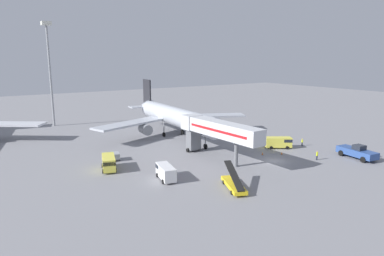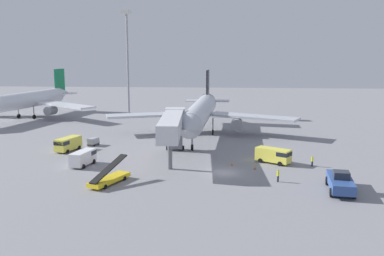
{
  "view_description": "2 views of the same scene",
  "coord_description": "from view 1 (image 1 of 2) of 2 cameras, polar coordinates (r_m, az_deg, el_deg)",
  "views": [
    {
      "loc": [
        -45.63,
        -41.84,
        18.52
      ],
      "look_at": [
        -5.58,
        18.92,
        3.6
      ],
      "focal_mm": 31.81,
      "sensor_mm": 36.0,
      "label": 1
    },
    {
      "loc": [
        -0.26,
        -59.67,
        17.03
      ],
      "look_at": [
        -5.7,
        15.26,
        3.74
      ],
      "focal_mm": 40.2,
      "sensor_mm": 36.0,
      "label": 2
    }
  ],
  "objects": [
    {
      "name": "baggage_cart_mid_center",
      "position": [
        64.69,
        -12.68,
        -4.62
      ],
      "size": [
        1.81,
        2.49,
        1.39
      ],
      "color": "#38383D",
      "rests_on": "ground"
    },
    {
      "name": "jet_bridge",
      "position": [
        63.0,
        3.85,
        -0.3
      ],
      "size": [
        4.2,
        19.96,
        7.39
      ],
      "color": "silver",
      "rests_on": "ground"
    },
    {
      "name": "ground_plane",
      "position": [
        64.62,
        13.55,
        -5.4
      ],
      "size": [
        300.0,
        300.0,
        0.0
      ],
      "primitive_type": "plane",
      "color": "gray"
    },
    {
      "name": "service_van_rear_left",
      "position": [
        73.69,
        14.39,
        -2.28
      ],
      "size": [
        5.62,
        4.66,
        2.31
      ],
      "color": "#E5DB4C",
      "rests_on": "ground"
    },
    {
      "name": "belt_loader_truck",
      "position": [
        50.12,
        7.01,
        -9.24
      ],
      "size": [
        4.44,
        7.07,
        3.25
      ],
      "color": "yellow",
      "rests_on": "ground"
    },
    {
      "name": "airplane_at_gate",
      "position": [
        81.9,
        -3.01,
        1.95
      ],
      "size": [
        40.38,
        42.33,
        12.81
      ],
      "color": "#B7BCC6",
      "rests_on": "ground"
    },
    {
      "name": "service_van_far_right",
      "position": [
        59.17,
        -13.79,
        -5.63
      ],
      "size": [
        3.48,
        5.65,
        2.37
      ],
      "color": "#E5DB4C",
      "rests_on": "ground"
    },
    {
      "name": "service_van_far_left",
      "position": [
        53.41,
        -4.46,
        -7.27
      ],
      "size": [
        2.89,
        5.36,
        2.26
      ],
      "color": "white",
      "rests_on": "ground"
    },
    {
      "name": "apron_light_mast",
      "position": [
        101.2,
        -22.9,
        11.11
      ],
      "size": [
        2.4,
        2.4,
        28.12
      ],
      "color": "#93969B",
      "rests_on": "ground"
    },
    {
      "name": "safety_cone_bravo",
      "position": [
        69.24,
        14.81,
        -4.11
      ],
      "size": [
        0.32,
        0.32,
        0.5
      ],
      "color": "black",
      "rests_on": "ground"
    },
    {
      "name": "safety_cone_alpha",
      "position": [
        68.16,
        11.73,
        -4.22
      ],
      "size": [
        0.31,
        0.31,
        0.48
      ],
      "color": "black",
      "rests_on": "ground"
    },
    {
      "name": "ground_crew_worker_foreground",
      "position": [
        67.34,
        20.22,
        -4.3
      ],
      "size": [
        0.43,
        0.43,
        1.73
      ],
      "color": "#1E2333",
      "rests_on": "ground"
    },
    {
      "name": "ground_crew_worker_midground",
      "position": [
        76.98,
        17.99,
        -2.24
      ],
      "size": [
        0.44,
        0.44,
        1.65
      ],
      "color": "#1E2333",
      "rests_on": "ground"
    },
    {
      "name": "pushback_tug",
      "position": [
        71.31,
        25.94,
        -3.64
      ],
      "size": [
        3.69,
        7.74,
        2.66
      ],
      "color": "#2D4C8E",
      "rests_on": "ground"
    }
  ]
}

